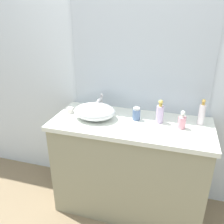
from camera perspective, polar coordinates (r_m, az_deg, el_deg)
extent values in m
cube|color=silver|center=(2.12, 6.03, 11.31)|extent=(6.00, 0.06, 2.60)
cube|color=gray|center=(2.19, 4.21, -13.51)|extent=(1.28, 0.54, 0.86)
cube|color=silver|center=(1.95, 4.60, -2.96)|extent=(1.32, 0.58, 0.04)
cube|color=#B2BCC6|center=(2.06, 6.83, 13.42)|extent=(1.23, 0.01, 0.98)
ellipsoid|color=silver|center=(1.98, -4.28, 0.13)|extent=(0.36, 0.29, 0.12)
cylinder|color=silver|center=(2.13, -2.65, 2.05)|extent=(0.03, 0.03, 0.13)
cylinder|color=silver|center=(2.07, -3.16, 2.89)|extent=(0.03, 0.11, 0.03)
sphere|color=silver|center=(2.12, -2.53, 4.18)|extent=(0.03, 0.03, 0.03)
cylinder|color=pink|center=(1.90, 16.67, -2.50)|extent=(0.06, 0.06, 0.10)
cylinder|color=silver|center=(1.87, 16.87, -0.95)|extent=(0.03, 0.03, 0.02)
sphere|color=silver|center=(1.86, 16.96, -0.21)|extent=(0.04, 0.04, 0.04)
cylinder|color=silver|center=(1.85, 16.96, -0.34)|extent=(0.02, 0.02, 0.02)
cylinder|color=#BEA8CE|center=(1.94, 11.57, -0.57)|extent=(0.06, 0.06, 0.14)
cylinder|color=gold|center=(1.91, 11.76, 1.65)|extent=(0.03, 0.03, 0.02)
sphere|color=#D1B452|center=(1.90, 11.83, 2.40)|extent=(0.04, 0.04, 0.04)
cylinder|color=#CDB053|center=(1.89, 11.80, 2.28)|extent=(0.02, 0.02, 0.02)
cylinder|color=slate|center=(1.97, 5.96, -0.64)|extent=(0.06, 0.06, 0.09)
cylinder|color=silver|center=(1.95, 6.03, 0.82)|extent=(0.06, 0.06, 0.02)
cylinder|color=white|center=(2.00, 20.99, -0.60)|extent=(0.05, 0.05, 0.17)
cylinder|color=gold|center=(1.96, 21.38, 1.87)|extent=(0.02, 0.02, 0.02)
sphere|color=gold|center=(1.96, 21.49, 2.53)|extent=(0.03, 0.03, 0.03)
cylinder|color=#DFA94F|center=(1.95, 21.51, 2.42)|extent=(0.01, 0.02, 0.01)
cylinder|color=silver|center=(2.13, -10.16, 0.41)|extent=(0.06, 0.06, 0.05)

